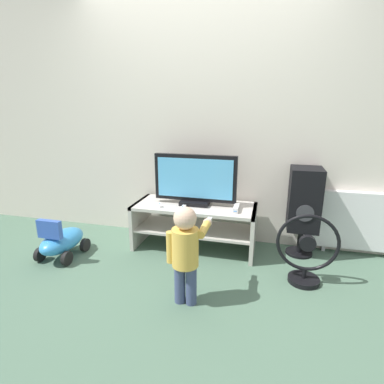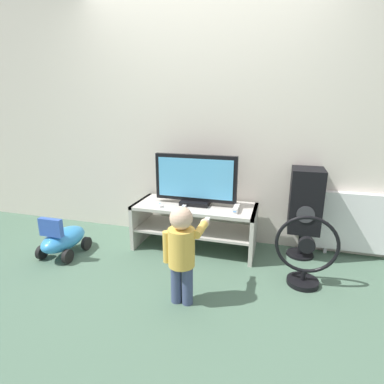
{
  "view_description": "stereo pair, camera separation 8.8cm",
  "coord_description": "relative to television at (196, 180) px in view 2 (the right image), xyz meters",
  "views": [
    {
      "loc": [
        0.68,
        -2.48,
        1.39
      ],
      "look_at": [
        0.0,
        0.15,
        0.62
      ],
      "focal_mm": 28.0,
      "sensor_mm": 36.0,
      "label": 1
    },
    {
      "loc": [
        0.77,
        -2.46,
        1.39
      ],
      "look_at": [
        0.0,
        0.15,
        0.62
      ],
      "focal_mm": 28.0,
      "sensor_mm": 36.0,
      "label": 2
    }
  ],
  "objects": [
    {
      "name": "television",
      "position": [
        0.0,
        0.0,
        0.0
      ],
      "size": [
        0.81,
        0.2,
        0.5
      ],
      "color": "black",
      "rests_on": "tv_stand"
    },
    {
      "name": "ride_on_toy",
      "position": [
        -1.18,
        -0.53,
        -0.54
      ],
      "size": [
        0.33,
        0.52,
        0.42
      ],
      "color": "#338CD1",
      "rests_on": "ground_plane"
    },
    {
      "name": "ground_plane",
      "position": [
        0.0,
        -0.27,
        -0.7
      ],
      "size": [
        16.0,
        16.0,
        0.0
      ],
      "primitive_type": "plane",
      "color": "#4C6B56"
    },
    {
      "name": "remote_primary",
      "position": [
        -0.32,
        -0.14,
        -0.23
      ],
      "size": [
        0.1,
        0.13,
        0.03
      ],
      "color": "white",
      "rests_on": "tv_stand"
    },
    {
      "name": "game_console",
      "position": [
        0.42,
        -0.09,
        -0.22
      ],
      "size": [
        0.05,
        0.18,
        0.05
      ],
      "color": "white",
      "rests_on": "tv_stand"
    },
    {
      "name": "speaker_tower",
      "position": [
        1.03,
        0.1,
        -0.16
      ],
      "size": [
        0.28,
        0.32,
        0.86
      ],
      "color": "black",
      "rests_on": "ground_plane"
    },
    {
      "name": "child",
      "position": [
        0.16,
        -0.91,
        -0.26
      ],
      "size": [
        0.28,
        0.43,
        0.74
      ],
      "color": "#3F4C72",
      "rests_on": "ground_plane"
    },
    {
      "name": "wall_back",
      "position": [
        0.0,
        0.31,
        0.6
      ],
      "size": [
        10.0,
        0.06,
        2.6
      ],
      "color": "silver",
      "rests_on": "ground_plane"
    },
    {
      "name": "tv_stand",
      "position": [
        0.0,
        -0.02,
        -0.4
      ],
      "size": [
        1.21,
        0.5,
        0.46
      ],
      "color": "beige",
      "rests_on": "ground_plane"
    },
    {
      "name": "radiator",
      "position": [
        1.58,
        0.24,
        -0.36
      ],
      "size": [
        0.88,
        0.08,
        0.63
      ],
      "color": "white",
      "rests_on": "ground_plane"
    },
    {
      "name": "remote_secondary",
      "position": [
        -0.08,
        -0.17,
        -0.23
      ],
      "size": [
        0.04,
        0.13,
        0.03
      ],
      "color": "white",
      "rests_on": "tv_stand"
    },
    {
      "name": "floor_fan",
      "position": [
        1.03,
        -0.42,
        -0.44
      ],
      "size": [
        0.49,
        0.25,
        0.59
      ],
      "color": "black",
      "rests_on": "ground_plane"
    }
  ]
}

